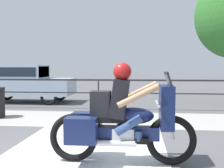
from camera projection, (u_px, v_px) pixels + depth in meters
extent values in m
plane|color=#565659|center=(54.00, 156.00, 4.79)|extent=(120.00, 120.00, 0.00)
cube|color=#A8A59E|center=(90.00, 119.00, 8.16)|extent=(44.00, 2.40, 0.01)
cube|color=silver|center=(81.00, 161.00, 4.54)|extent=(2.87, 6.00, 0.01)
cube|color=#232326|center=(98.00, 80.00, 9.85)|extent=(36.00, 0.04, 0.06)
cube|color=#232326|center=(98.00, 93.00, 9.87)|extent=(36.00, 0.03, 0.04)
cylinder|color=#232326|center=(98.00, 94.00, 9.88)|extent=(0.05, 0.05, 1.08)
torus|color=black|center=(171.00, 140.00, 4.36)|extent=(0.78, 0.11, 0.78)
torus|color=black|center=(73.00, 138.00, 4.51)|extent=(0.78, 0.11, 0.78)
cube|color=#141E47|center=(122.00, 133.00, 4.43)|extent=(1.18, 0.22, 0.20)
cube|color=silver|center=(123.00, 136.00, 4.43)|extent=(0.34, 0.26, 0.26)
ellipsoid|color=#141E47|center=(133.00, 116.00, 4.39)|extent=(0.64, 0.30, 0.26)
cube|color=black|center=(112.00, 119.00, 4.43)|extent=(0.68, 0.28, 0.08)
cube|color=#141E47|center=(166.00, 107.00, 4.33)|extent=(0.20, 0.57, 0.66)
cube|color=#1E232B|center=(168.00, 79.00, 4.30)|extent=(0.10, 0.49, 0.24)
cylinder|color=silver|center=(157.00, 103.00, 4.34)|extent=(0.04, 0.70, 0.04)
cylinder|color=silver|center=(109.00, 143.00, 4.30)|extent=(0.85, 0.09, 0.09)
cube|color=#141E47|center=(81.00, 130.00, 4.24)|extent=(0.48, 0.28, 0.40)
cube|color=#141E47|center=(87.00, 124.00, 4.72)|extent=(0.48, 0.28, 0.40)
cylinder|color=silver|center=(170.00, 124.00, 4.34)|extent=(0.18, 0.06, 0.52)
cube|color=black|center=(120.00, 99.00, 4.40)|extent=(0.32, 0.36, 0.62)
sphere|color=tan|center=(122.00, 73.00, 4.37)|extent=(0.23, 0.23, 0.23)
sphere|color=#B21919|center=(122.00, 72.00, 4.36)|extent=(0.29, 0.29, 0.29)
cylinder|color=#33477A|center=(129.00, 125.00, 4.26)|extent=(0.44, 0.13, 0.34)
cylinder|color=#33477A|center=(139.00, 136.00, 4.25)|extent=(0.11, 0.11, 0.14)
cube|color=black|center=(142.00, 141.00, 4.25)|extent=(0.20, 0.10, 0.09)
cylinder|color=#33477A|center=(129.00, 121.00, 4.56)|extent=(0.44, 0.13, 0.34)
cylinder|color=#33477A|center=(139.00, 131.00, 4.55)|extent=(0.11, 0.11, 0.14)
cube|color=black|center=(142.00, 136.00, 4.55)|extent=(0.20, 0.10, 0.09)
cylinder|color=tan|center=(138.00, 96.00, 4.06)|extent=(0.63, 0.09, 0.37)
cylinder|color=tan|center=(139.00, 92.00, 4.66)|extent=(0.63, 0.09, 0.37)
cube|color=black|center=(101.00, 104.00, 4.43)|extent=(0.31, 0.26, 0.41)
cube|color=#9EB2C6|center=(26.00, 86.00, 11.84)|extent=(3.95, 1.65, 0.67)
cube|color=#9EB2C6|center=(20.00, 72.00, 11.83)|extent=(2.06, 1.45, 0.57)
cube|color=#19232D|center=(44.00, 72.00, 11.73)|extent=(0.04, 1.29, 0.46)
cube|color=#19232D|center=(20.00, 72.00, 11.83)|extent=(1.89, 1.49, 0.37)
torus|color=black|center=(49.00, 97.00, 10.99)|extent=(0.68, 0.11, 0.68)
torus|color=black|center=(60.00, 93.00, 12.50)|extent=(0.68, 0.11, 0.68)
torus|color=black|center=(7.00, 92.00, 12.74)|extent=(0.68, 0.11, 0.68)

